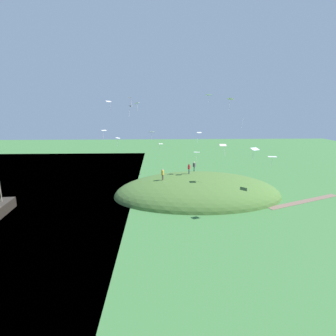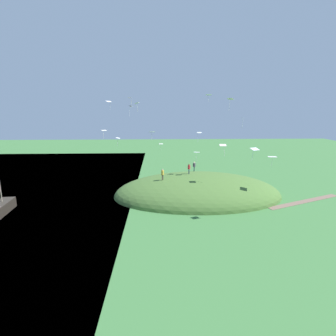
% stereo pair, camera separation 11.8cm
% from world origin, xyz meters
% --- Properties ---
extents(ground_plane, '(160.00, 160.00, 0.00)m').
position_xyz_m(ground_plane, '(0.00, 0.00, 0.00)').
color(ground_plane, '#396B36').
extents(grass_hill, '(27.43, 16.92, 7.26)m').
position_xyz_m(grass_hill, '(6.33, -3.85, 0.00)').
color(grass_hill, '#45682E').
rests_on(grass_hill, ground_plane).
extents(dirt_path, '(13.87, 6.79, 0.04)m').
position_xyz_m(dirt_path, '(22.51, -7.43, 0.02)').
color(dirt_path, brown).
rests_on(dirt_path, ground_plane).
extents(person_watching_kites, '(0.44, 0.44, 1.67)m').
position_xyz_m(person_watching_kites, '(4.90, -3.40, 4.65)').
color(person_watching_kites, navy).
rests_on(person_watching_kites, grass_hill).
extents(person_with_child, '(0.52, 0.52, 1.69)m').
position_xyz_m(person_with_child, '(6.17, -0.28, 4.34)').
color(person_with_child, '#1A354D').
rests_on(person_with_child, grass_hill).
extents(person_on_hilltop, '(0.49, 0.49, 1.76)m').
position_xyz_m(person_on_hilltop, '(0.53, -5.63, 4.30)').
color(person_on_hilltop, brown).
rests_on(person_on_hilltop, grass_hill).
extents(kite_0, '(0.75, 0.72, 2.14)m').
position_xyz_m(kite_0, '(-5.52, 8.17, 14.31)').
color(kite_0, white).
extents(kite_1, '(1.29, 0.99, 1.48)m').
position_xyz_m(kite_1, '(16.00, -9.28, 7.37)').
color(kite_1, silver).
extents(kite_2, '(1.18, 1.02, 1.47)m').
position_xyz_m(kite_2, '(11.51, -14.32, 9.24)').
color(kite_2, silver).
extents(kite_3, '(1.07, 1.34, 1.33)m').
position_xyz_m(kite_3, '(0.46, 10.05, 6.80)').
color(kite_3, white).
extents(kite_4, '(0.96, 0.67, 1.29)m').
position_xyz_m(kite_4, '(8.57, 0.86, 16.31)').
color(kite_4, white).
extents(kite_5, '(0.71, 0.99, 1.48)m').
position_xyz_m(kite_5, '(-6.99, 0.14, 9.10)').
color(kite_5, white).
extents(kite_6, '(0.53, 0.66, 1.24)m').
position_xyz_m(kite_6, '(-3.68, -10.55, 15.32)').
color(kite_6, '#F6DACE').
extents(kite_7, '(0.70, 0.89, 1.34)m').
position_xyz_m(kite_7, '(-3.26, -4.39, 14.81)').
color(kite_7, silver).
extents(kite_8, '(1.06, 1.01, 1.86)m').
position_xyz_m(kite_8, '(7.42, 3.13, 9.65)').
color(kite_8, white).
extents(kite_9, '(1.14, 0.89, 1.64)m').
position_xyz_m(kite_9, '(-1.15, 1.71, 10.00)').
color(kite_9, white).
extents(kite_10, '(1.13, 1.11, 1.44)m').
position_xyz_m(kite_10, '(-8.58, 1.94, 15.23)').
color(kite_10, white).
extents(kite_11, '(1.10, 1.10, 1.86)m').
position_xyz_m(kite_11, '(10.94, -4.27, 15.42)').
color(kite_11, white).
extents(kite_12, '(0.99, 0.69, 1.71)m').
position_xyz_m(kite_12, '(9.20, -8.00, 8.86)').
color(kite_12, silver).
extents(kite_13, '(1.01, 0.80, 1.78)m').
position_xyz_m(kite_13, '(5.99, -4.21, 7.21)').
color(kite_13, white).
extents(kite_14, '(0.59, 0.82, 1.85)m').
position_xyz_m(kite_14, '(15.53, 3.76, 12.25)').
color(kite_14, white).
extents(kite_15, '(1.03, 0.94, 1.46)m').
position_xyz_m(kite_15, '(-9.29, 0.09, 10.39)').
color(kite_15, white).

